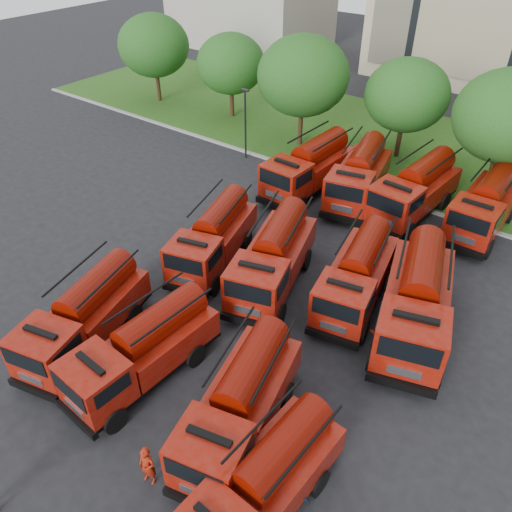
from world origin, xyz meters
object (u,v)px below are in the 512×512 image
Objects in this scene: fire_truck_7 at (417,300)px; firefighter_4 at (186,259)px; fire_truck_1 at (143,349)px; fire_truck_5 at (274,257)px; fire_truck_0 at (85,316)px; fire_truck_3 at (264,484)px; fire_truck_11 at (486,205)px; fire_truck_9 at (359,175)px; fire_truck_8 at (309,167)px; fire_truck_10 at (415,190)px; fire_truck_4 at (214,237)px; firefighter_5 at (383,355)px; firefighter_0 at (151,480)px; fire_truck_6 at (357,275)px; firefighter_3 at (293,503)px; fire_truck_2 at (241,403)px.

fire_truck_7 reaches higher than firefighter_4.
fire_truck_1 is 0.88× the size of fire_truck_5.
fire_truck_1 is at bearing -10.59° from fire_truck_0.
fire_truck_0 is 10.59m from fire_truck_3.
fire_truck_7 is at bearing -89.43° from fire_truck_11.
fire_truck_1 is 0.87× the size of fire_truck_9.
fire_truck_10 is (6.66, 1.27, -0.01)m from fire_truck_8.
firefighter_4 is at bearing 175.54° from fire_truck_5.
fire_truck_1 is 1.05× the size of fire_truck_3.
fire_truck_4 is 9.62m from fire_truck_8.
fire_truck_8 is at bearing -50.42° from firefighter_5.
firefighter_0 is (3.37, -21.38, -1.72)m from fire_truck_9.
firefighter_4 is (-7.93, -11.68, -1.73)m from fire_truck_10.
fire_truck_9 is at bearing -62.76° from firefighter_5.
fire_truck_8 is 21.48m from firefighter_0.
fire_truck_0 reaches higher than fire_truck_3.
fire_truck_10 is (6.54, 10.88, 0.15)m from fire_truck_4.
fire_truck_6 reaches higher than fire_truck_1.
firefighter_3 is (4.13, -19.42, -1.73)m from fire_truck_10.
fire_truck_5 is at bearing -151.64° from firefighter_4.
fire_truck_6 is at bearing -106.02° from fire_truck_11.
fire_truck_8 is (-0.13, 9.62, 0.16)m from fire_truck_4.
firefighter_3 is at bearing -105.86° from fire_truck_7.
fire_truck_2 is 3.92× the size of firefighter_3.
fire_truck_11 is 22.94m from firefighter_0.
fire_truck_9 is 1.08× the size of fire_truck_11.
fire_truck_9 is 4.51× the size of firefighter_0.
fire_truck_3 is 3.53× the size of firefighter_3.
fire_truck_10 is 4.36× the size of firefighter_4.
fire_truck_3 is 10.60m from fire_truck_7.
firefighter_3 is at bearing -54.53° from fire_truck_4.
fire_truck_11 is (10.58, 2.10, -0.07)m from fire_truck_8.
fire_truck_6 reaches higher than firefighter_4.
fire_truck_4 is 3.96× the size of firefighter_3.
fire_truck_9 reaches higher than fire_truck_3.
fire_truck_3 is at bearing -88.43° from fire_truck_6.
fire_truck_3 is 20.43m from fire_truck_10.
fire_truck_0 is at bearing -173.45° from fire_truck_1.
fire_truck_9 is (0.07, 18.24, 0.18)m from fire_truck_1.
firefighter_5 is (6.62, -1.05, -1.68)m from fire_truck_5.
fire_truck_6 is 0.87× the size of fire_truck_7.
fire_truck_9 is (3.10, 0.97, -0.02)m from fire_truck_8.
fire_truck_0 is 0.99× the size of fire_truck_6.
fire_truck_10 reaches higher than fire_truck_4.
fire_truck_4 reaches higher than fire_truck_0.
fire_truck_8 is 6.78m from fire_truck_10.
fire_truck_2 is 4.05× the size of firefighter_4.
fire_truck_10 reaches higher than firefighter_3.
fire_truck_7 is at bearing 52.79° from fire_truck_1.
fire_truck_5 is (3.63, 0.29, 0.11)m from fire_truck_4.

